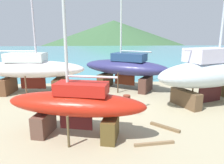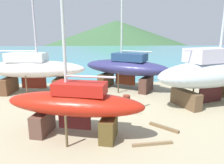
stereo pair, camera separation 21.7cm
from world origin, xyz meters
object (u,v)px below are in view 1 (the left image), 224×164
object	(u,v)px
sailboat_far_slipway	(212,72)
barrel_tar_black	(127,100)
sailboat_mid_port	(76,104)
barrel_blue_faded	(133,107)
sailboat_large_starboard	(125,67)
sailboat_small_center	(32,69)

from	to	relation	value
sailboat_far_slipway	barrel_tar_black	size ratio (longest dim) A/B	20.86
sailboat_mid_port	barrel_tar_black	bearing A→B (deg)	-112.07
barrel_blue_faded	barrel_tar_black	size ratio (longest dim) A/B	1.16
sailboat_far_slipway	sailboat_large_starboard	world-z (taller)	sailboat_far_slipway
barrel_blue_faded	barrel_tar_black	xyz separation A→B (m)	(-0.26, 1.21, 0.12)
sailboat_small_center	sailboat_mid_port	bearing A→B (deg)	-56.19
sailboat_large_starboard	barrel_blue_faded	xyz separation A→B (m)	(-0.26, -5.95, -1.83)
sailboat_large_starboard	barrel_blue_faded	size ratio (longest dim) A/B	15.32
sailboat_large_starboard	sailboat_small_center	bearing A→B (deg)	37.31
barrel_blue_faded	barrel_tar_black	world-z (taller)	barrel_tar_black
sailboat_far_slipway	sailboat_small_center	xyz separation A→B (m)	(-14.39, 3.52, -0.17)
sailboat_far_slipway	sailboat_small_center	distance (m)	14.81
barrel_tar_black	sailboat_far_slipway	bearing A→B (deg)	2.67
sailboat_mid_port	sailboat_large_starboard	distance (m)	10.02
sailboat_far_slipway	sailboat_large_starboard	xyz separation A→B (m)	(-6.03, 4.44, -0.26)
sailboat_far_slipway	sailboat_small_center	bearing A→B (deg)	146.55
barrel_tar_black	sailboat_small_center	bearing A→B (deg)	153.98
sailboat_large_starboard	barrel_tar_black	distance (m)	5.07
barrel_blue_faded	barrel_tar_black	bearing A→B (deg)	102.18
sailboat_far_slipway	sailboat_small_center	size ratio (longest dim) A/B	1.22
sailboat_small_center	sailboat_large_starboard	size ratio (longest dim) A/B	0.97
sailboat_large_starboard	sailboat_far_slipway	bearing A→B (deg)	174.68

